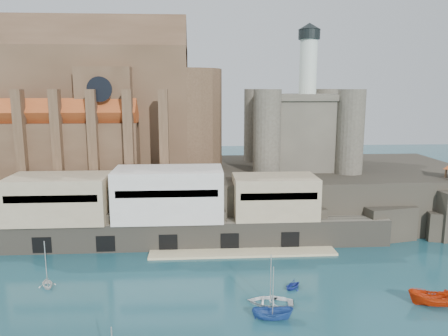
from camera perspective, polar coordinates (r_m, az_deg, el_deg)
ground at (r=55.12m, az=2.37°, el=-17.98°), size 300.00×300.00×0.00m
promontory at (r=90.27m, az=-0.32°, el=-3.23°), size 100.00×36.00×10.00m
quay at (r=74.24m, az=-7.34°, el=-5.42°), size 70.00×12.00×13.05m
church at (r=92.12m, az=-15.59°, el=7.49°), size 47.00×25.93×30.51m
castle_keep at (r=92.13m, az=9.81°, el=5.34°), size 21.20×21.20×29.30m
boat_2 at (r=53.42m, az=6.34°, el=-19.04°), size 2.02×1.98×4.78m
boat_4 at (r=65.01m, az=-22.05°, el=-14.17°), size 3.13×2.66×3.11m
boat_5 at (r=61.42m, az=25.56°, el=-15.93°), size 2.68×2.63×5.92m
boat_6 at (r=56.65m, az=6.06°, el=-17.20°), size 1.91×4.19×5.66m
boat_7 at (r=60.85m, az=8.97°, el=-15.24°), size 2.79×2.87×2.89m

